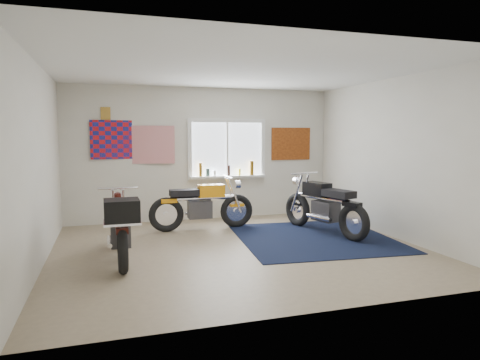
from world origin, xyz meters
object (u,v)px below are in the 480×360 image
object	(u,v)px
navy_rug	(314,238)
yellow_triumph	(202,206)
maroon_tourer	(120,226)
black_chrome_bike	(324,207)

from	to	relation	value
navy_rug	yellow_triumph	bearing A→B (deg)	143.91
maroon_tourer	black_chrome_bike	bearing A→B (deg)	-78.34
maroon_tourer	yellow_triumph	bearing A→B (deg)	-41.90
navy_rug	black_chrome_bike	size ratio (longest dim) A/B	1.29
navy_rug	maroon_tourer	xyz separation A→B (m)	(-3.17, -0.49, 0.50)
yellow_triumph	black_chrome_bike	size ratio (longest dim) A/B	0.97
black_chrome_bike	maroon_tourer	distance (m)	3.58
yellow_triumph	black_chrome_bike	world-z (taller)	black_chrome_bike
black_chrome_bike	yellow_triumph	bearing A→B (deg)	49.54
black_chrome_bike	navy_rug	bearing A→B (deg)	115.35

